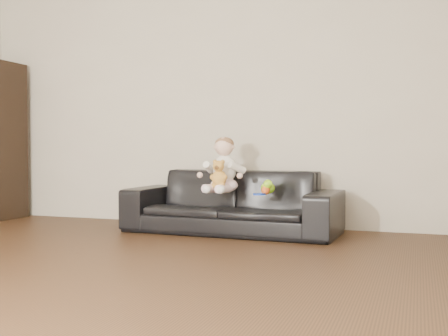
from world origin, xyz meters
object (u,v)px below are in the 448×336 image
at_px(sofa, 232,202).
at_px(teddy_bear, 219,174).
at_px(toy_green, 268,188).
at_px(toy_rattle, 266,190).
at_px(toy_blue_disc, 259,194).
at_px(baby, 223,168).

distance_m(sofa, teddy_bear, 0.37).
bearing_deg(toy_green, toy_rattle, -90.21).
bearing_deg(teddy_bear, toy_blue_disc, 11.85).
xyz_separation_m(baby, toy_blue_disc, (0.37, -0.13, -0.21)).
xyz_separation_m(sofa, toy_rattle, (0.36, -0.18, 0.13)).
xyz_separation_m(toy_rattle, toy_blue_disc, (-0.04, -0.05, -0.03)).
bearing_deg(toy_blue_disc, baby, 160.36).
bearing_deg(sofa, teddy_bear, -94.64).
bearing_deg(toy_blue_disc, sofa, 143.82).
height_order(toy_rattle, toy_blue_disc, toy_rattle).
relative_size(sofa, toy_green, 13.14).
bearing_deg(teddy_bear, toy_green, 29.15).
bearing_deg(baby, toy_blue_disc, -5.59).
distance_m(sofa, toy_blue_disc, 0.41).
distance_m(baby, toy_blue_disc, 0.44).
xyz_separation_m(toy_green, toy_blue_disc, (-0.04, -0.13, -0.04)).
bearing_deg(toy_rattle, toy_blue_disc, -126.88).
distance_m(baby, teddy_bear, 0.16).
bearing_deg(teddy_bear, baby, 102.37).
distance_m(sofa, baby, 0.33).
bearing_deg(baby, sofa, 82.20).
relative_size(teddy_bear, toy_rattle, 3.16).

